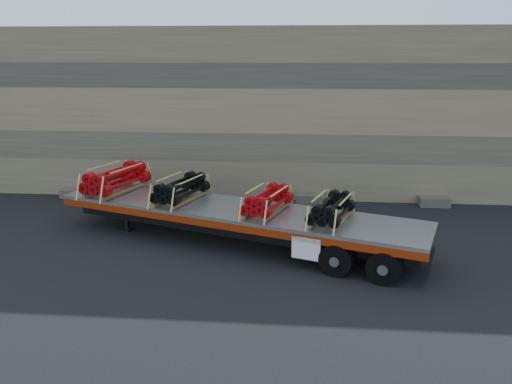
% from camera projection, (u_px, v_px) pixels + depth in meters
% --- Properties ---
extents(ground, '(120.00, 120.00, 0.00)m').
position_uv_depth(ground, '(251.00, 243.00, 16.29)').
color(ground, black).
rests_on(ground, ground).
extents(rock_wall, '(44.00, 3.00, 7.00)m').
position_uv_depth(rock_wall, '(265.00, 112.00, 21.58)').
color(rock_wall, '#7A6B54').
rests_on(rock_wall, ground).
extents(trailer, '(12.24, 6.24, 1.22)m').
position_uv_depth(trailer, '(235.00, 225.00, 16.11)').
color(trailer, '#A1A4A8').
rests_on(trailer, ground).
extents(bundle_front, '(1.97, 2.72, 0.87)m').
position_uv_depth(bundle_front, '(116.00, 180.00, 17.68)').
color(bundle_front, '#AB090D').
rests_on(bundle_front, trailer).
extents(bundle_midfront, '(1.70, 2.35, 0.75)m').
position_uv_depth(bundle_midfront, '(181.00, 189.00, 16.64)').
color(bundle_midfront, black).
rests_on(bundle_midfront, trailer).
extents(bundle_midrear, '(1.59, 2.20, 0.70)m').
position_uv_depth(bundle_midrear, '(267.00, 201.00, 15.41)').
color(bundle_midrear, '#AB090D').
rests_on(bundle_midrear, trailer).
extents(bundle_rear, '(1.57, 2.17, 0.69)m').
position_uv_depth(bundle_rear, '(332.00, 210.00, 14.60)').
color(bundle_rear, black).
rests_on(bundle_rear, trailer).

